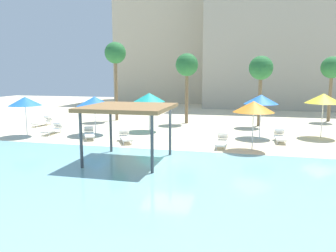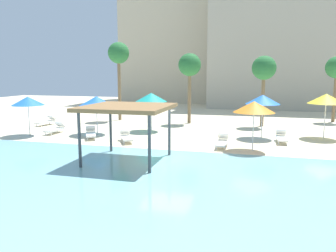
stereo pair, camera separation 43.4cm
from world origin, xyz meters
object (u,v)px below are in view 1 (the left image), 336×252
object	(u,v)px
lounge_chair_3	(43,121)
palm_tree_3	(115,55)
beach_umbrella_yellow_5	(323,98)
lounge_chair_2	(53,129)
palm_tree_0	(187,66)
lounge_chair_0	(222,141)
beach_umbrella_blue_0	(95,101)
beach_umbrella_orange_1	(254,107)
beach_umbrella_blue_2	(25,101)
beach_umbrella_teal_3	(149,97)
beach_umbrella_blue_4	(261,99)
lounge_chair_4	(89,133)
palm_tree_1	(332,69)
shade_pavilion	(128,109)
lounge_chair_1	(125,137)
palm_tree_2	(261,69)
lounge_chair_5	(280,137)

from	to	relation	value
lounge_chair_3	palm_tree_3	world-z (taller)	palm_tree_3
beach_umbrella_yellow_5	lounge_chair_2	distance (m)	18.59
lounge_chair_3	palm_tree_0	size ratio (longest dim) A/B	0.33
lounge_chair_2	lounge_chair_0	bearing A→B (deg)	82.80
beach_umbrella_blue_0	beach_umbrella_orange_1	distance (m)	10.94
lounge_chair_3	beach_umbrella_yellow_5	bearing A→B (deg)	99.68
beach_umbrella_blue_2	beach_umbrella_teal_3	distance (m)	8.53
beach_umbrella_blue_0	beach_umbrella_blue_4	size ratio (longest dim) A/B	0.93
beach_umbrella_blue_0	palm_tree_0	distance (m)	8.91
beach_umbrella_blue_2	lounge_chair_4	world-z (taller)	beach_umbrella_blue_2
beach_umbrella_blue_4	palm_tree_1	size ratio (longest dim) A/B	0.50
shade_pavilion	beach_umbrella_teal_3	size ratio (longest dim) A/B	1.41
beach_umbrella_teal_3	palm_tree_3	size ratio (longest dim) A/B	0.40
lounge_chair_1	palm_tree_1	size ratio (longest dim) A/B	0.34
beach_umbrella_orange_1	lounge_chair_3	world-z (taller)	beach_umbrella_orange_1
beach_umbrella_teal_3	lounge_chair_3	xyz separation A→B (m)	(-9.22, 0.39, -2.17)
shade_pavilion	lounge_chair_2	bearing A→B (deg)	143.12
beach_umbrella_blue_0	beach_umbrella_blue_4	xyz separation A→B (m)	(11.17, 1.52, 0.22)
palm_tree_0	palm_tree_1	size ratio (longest dim) A/B	1.03
lounge_chair_2	palm_tree_2	xyz separation A→B (m)	(14.27, 7.16, 4.22)
shade_pavilion	lounge_chair_1	bearing A→B (deg)	113.05
lounge_chair_2	lounge_chair_3	world-z (taller)	same
lounge_chair_2	lounge_chair_4	bearing A→B (deg)	73.18
beach_umbrella_orange_1	lounge_chair_0	xyz separation A→B (m)	(-1.71, 0.42, -2.10)
lounge_chair_0	lounge_chair_1	world-z (taller)	same
palm_tree_2	palm_tree_3	xyz separation A→B (m)	(-12.54, 0.42, 1.29)
shade_pavilion	palm_tree_3	distance (m)	15.22
palm_tree_2	beach_umbrella_blue_2	bearing A→B (deg)	-151.69
lounge_chair_1	lounge_chair_4	world-z (taller)	same
beach_umbrella_orange_1	beach_umbrella_teal_3	size ratio (longest dim) A/B	0.97
lounge_chair_2	lounge_chair_4	world-z (taller)	same
beach_umbrella_teal_3	beach_umbrella_blue_4	distance (m)	7.94
beach_umbrella_blue_2	palm_tree_2	distance (m)	17.75
lounge_chair_3	lounge_chair_4	world-z (taller)	same
beach_umbrella_blue_2	lounge_chair_1	xyz separation A→B (m)	(7.28, -0.31, -2.05)
lounge_chair_0	lounge_chair_1	size ratio (longest dim) A/B	0.97
lounge_chair_4	shade_pavilion	bearing A→B (deg)	13.95
lounge_chair_1	palm_tree_1	distance (m)	19.74
beach_umbrella_orange_1	palm_tree_1	xyz separation A→B (m)	(6.66, 13.31, 2.20)
beach_umbrella_blue_0	lounge_chair_1	world-z (taller)	beach_umbrella_blue_0
lounge_chair_5	palm_tree_0	distance (m)	10.61
beach_umbrella_teal_3	lounge_chair_1	xyz separation A→B (m)	(-0.28, -4.26, -2.17)
shade_pavilion	palm_tree_0	bearing A→B (deg)	88.49
beach_umbrella_yellow_5	lounge_chair_2	size ratio (longest dim) A/B	1.55
beach_umbrella_orange_1	lounge_chair_0	world-z (taller)	beach_umbrella_orange_1
beach_umbrella_yellow_5	lounge_chair_4	bearing A→B (deg)	-164.95
beach_umbrella_blue_2	lounge_chair_3	size ratio (longest dim) A/B	1.36
beach_umbrella_blue_2	lounge_chair_4	size ratio (longest dim) A/B	1.38
beach_umbrella_orange_1	beach_umbrella_blue_4	world-z (taller)	beach_umbrella_blue_4
palm_tree_3	palm_tree_1	bearing A→B (deg)	11.47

